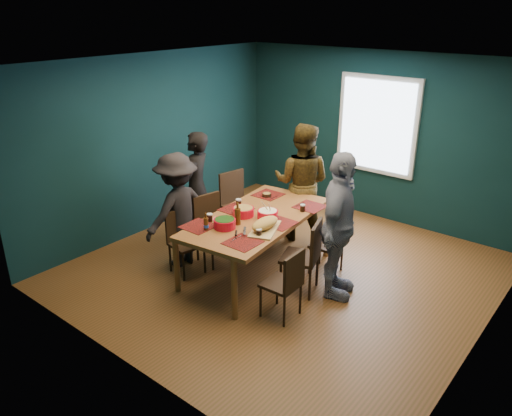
{
  "coord_description": "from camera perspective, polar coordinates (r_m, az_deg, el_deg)",
  "views": [
    {
      "loc": [
        3.42,
        -4.83,
        3.35
      ],
      "look_at": [
        -0.3,
        -0.23,
        0.91
      ],
      "focal_mm": 35.0,
      "sensor_mm": 36.0,
      "label": 1
    }
  ],
  "objects": [
    {
      "name": "room",
      "position": [
        6.45,
        4.86,
        4.44
      ],
      "size": [
        5.01,
        5.01,
        2.71
      ],
      "color": "brown",
      "rests_on": "ground"
    },
    {
      "name": "dining_table",
      "position": [
        6.43,
        0.1,
        -1.57
      ],
      "size": [
        1.32,
        2.26,
        0.82
      ],
      "rotation": [
        0.0,
        0.0,
        0.12
      ],
      "color": "brown",
      "rests_on": "floor"
    },
    {
      "name": "cola_glass_c",
      "position": [
        6.55,
        5.35,
        0.05
      ],
      "size": [
        0.07,
        0.07,
        0.09
      ],
      "color": "black",
      "rests_on": "dining_table"
    },
    {
      "name": "napkin_c",
      "position": [
        5.74,
        -1.55,
        -3.79
      ],
      "size": [
        0.14,
        0.14,
        0.0
      ],
      "primitive_type": "cube",
      "rotation": [
        0.0,
        0.0,
        0.09
      ],
      "color": "#DB5C64",
      "rests_on": "dining_table"
    },
    {
      "name": "person_back",
      "position": [
        7.42,
        5.24,
        2.92
      ],
      "size": [
        1.03,
        0.92,
        1.77
      ],
      "primitive_type": "imported",
      "rotation": [
        0.0,
        0.0,
        3.48
      ],
      "color": "black",
      "rests_on": "floor"
    },
    {
      "name": "cola_glass_b",
      "position": [
        5.83,
        0.34,
        -2.8
      ],
      "size": [
        0.07,
        0.07,
        0.1
      ],
      "color": "black",
      "rests_on": "dining_table"
    },
    {
      "name": "napkin_a",
      "position": [
        6.26,
        2.86,
        -1.47
      ],
      "size": [
        0.16,
        0.16,
        0.0
      ],
      "primitive_type": "cube",
      "rotation": [
        0.0,
        0.0,
        0.2
      ],
      "color": "#DB5C64",
      "rests_on": "dining_table"
    },
    {
      "name": "cutting_board",
      "position": [
        5.98,
        1.01,
        -1.92
      ],
      "size": [
        0.47,
        0.71,
        0.15
      ],
      "rotation": [
        0.0,
        0.0,
        0.4
      ],
      "color": "tan",
      "rests_on": "dining_table"
    },
    {
      "name": "bowl_herbs",
      "position": [
        6.05,
        -3.6,
        -1.73
      ],
      "size": [
        0.27,
        0.27,
        0.12
      ],
      "color": "red",
      "rests_on": "dining_table"
    },
    {
      "name": "beer_bottle_a",
      "position": [
        6.0,
        -5.73,
        -1.83
      ],
      "size": [
        0.06,
        0.06,
        0.22
      ],
      "color": "#42230B",
      "rests_on": "dining_table"
    },
    {
      "name": "person_near_left",
      "position": [
        6.74,
        -8.96,
        -0.24
      ],
      "size": [
        0.61,
        1.03,
        1.57
      ],
      "primitive_type": "imported",
      "rotation": [
        0.0,
        0.0,
        4.69
      ],
      "color": "black",
      "rests_on": "floor"
    },
    {
      "name": "chair_right_mid",
      "position": [
        6.1,
        5.87,
        -5.02
      ],
      "size": [
        0.54,
        0.54,
        0.95
      ],
      "rotation": [
        0.0,
        0.0,
        0.32
      ],
      "color": "black",
      "rests_on": "floor"
    },
    {
      "name": "napkin_b",
      "position": [
        6.32,
        -4.48,
        -1.29
      ],
      "size": [
        0.15,
        0.15,
        0.0
      ],
      "primitive_type": "cube",
      "rotation": [
        0.0,
        0.0,
        0.19
      ],
      "color": "#DB5C64",
      "rests_on": "dining_table"
    },
    {
      "name": "chair_left_near",
      "position": [
        6.66,
        -8.36,
        -3.25
      ],
      "size": [
        0.45,
        0.45,
        0.85
      ],
      "rotation": [
        0.0,
        0.0,
        -0.19
      ],
      "color": "black",
      "rests_on": "floor"
    },
    {
      "name": "cola_glass_a",
      "position": [
        6.25,
        -5.31,
        -1.06
      ],
      "size": [
        0.07,
        0.07,
        0.1
      ],
      "color": "black",
      "rests_on": "dining_table"
    },
    {
      "name": "chair_left_mid",
      "position": [
        6.88,
        -5.13,
        -1.74
      ],
      "size": [
        0.5,
        0.5,
        0.94
      ],
      "rotation": [
        0.0,
        0.0,
        -0.2
      ],
      "color": "black",
      "rests_on": "floor"
    },
    {
      "name": "beer_bottle_b",
      "position": [
        6.12,
        -2.11,
        -0.91
      ],
      "size": [
        0.07,
        0.07,
        0.29
      ],
      "color": "#42230B",
      "rests_on": "dining_table"
    },
    {
      "name": "bowl_salad",
      "position": [
        6.39,
        -1.45,
        -0.38
      ],
      "size": [
        0.28,
        0.28,
        0.12
      ],
      "color": "red",
      "rests_on": "dining_table"
    },
    {
      "name": "chair_right_near",
      "position": [
        5.62,
        3.56,
        -8.2
      ],
      "size": [
        0.39,
        0.39,
        0.85
      ],
      "rotation": [
        0.0,
        0.0,
        0.03
      ],
      "color": "black",
      "rests_on": "floor"
    },
    {
      "name": "person_far_left",
      "position": [
        7.4,
        -6.83,
        2.36
      ],
      "size": [
        0.59,
        0.71,
        1.67
      ],
      "primitive_type": "imported",
      "rotation": [
        0.0,
        0.0,
        5.08
      ],
      "color": "black",
      "rests_on": "floor"
    },
    {
      "name": "chair_left_far",
      "position": [
        7.61,
        -2.29,
        1.03
      ],
      "size": [
        0.52,
        0.52,
        1.0
      ],
      "rotation": [
        0.0,
        0.0,
        -0.18
      ],
      "color": "black",
      "rests_on": "floor"
    },
    {
      "name": "bowl_dumpling",
      "position": [
        6.31,
        1.34,
        -0.69
      ],
      "size": [
        0.26,
        0.26,
        0.25
      ],
      "color": "red",
      "rests_on": "dining_table"
    },
    {
      "name": "person_right",
      "position": [
        5.95,
        9.4,
        -2.13
      ],
      "size": [
        0.76,
        1.15,
        1.82
      ],
      "primitive_type": "imported",
      "rotation": [
        0.0,
        0.0,
        1.9
      ],
      "color": "silver",
      "rests_on": "floor"
    },
    {
      "name": "small_bowl",
      "position": [
        7.03,
        1.23,
        1.52
      ],
      "size": [
        0.13,
        0.13,
        0.05
      ],
      "color": "black",
      "rests_on": "dining_table"
    },
    {
      "name": "cola_glass_d",
      "position": [
        6.68,
        -1.99,
        0.63
      ],
      "size": [
        0.08,
        0.08,
        0.11
      ],
      "color": "black",
      "rests_on": "dining_table"
    },
    {
      "name": "chair_right_far",
      "position": [
        6.58,
        8.74,
        -3.7
      ],
      "size": [
        0.42,
        0.42,
        0.83
      ],
      "rotation": [
        0.0,
        0.0,
        0.12
      ],
      "color": "black",
      "rests_on": "floor"
    }
  ]
}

